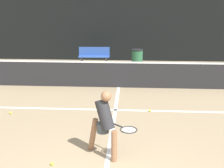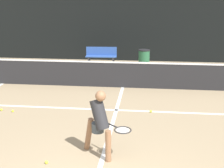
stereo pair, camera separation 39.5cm
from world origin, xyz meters
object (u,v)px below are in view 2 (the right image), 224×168
object	(u,v)px
courtside_bench	(101,56)
trash_bin	(144,59)
parked_car	(209,39)
player_practicing	(100,121)

from	to	relation	value
courtside_bench	trash_bin	xyz separation A→B (m)	(2.00, -0.33, -0.04)
courtside_bench	parked_car	xyz separation A→B (m)	(5.87, 5.25, 0.16)
parked_car	player_practicing	bearing A→B (deg)	-108.59
courtside_bench	player_practicing	bearing A→B (deg)	-84.32
player_practicing	parked_car	xyz separation A→B (m)	(4.64, 13.79, -0.16)
player_practicing	parked_car	bearing A→B (deg)	113.11
trash_bin	parked_car	bearing A→B (deg)	55.21
player_practicing	courtside_bench	bearing A→B (deg)	139.92
trash_bin	parked_car	world-z (taller)	parked_car
courtside_bench	trash_bin	distance (m)	2.03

